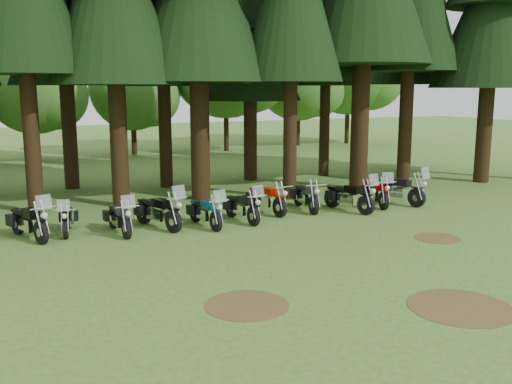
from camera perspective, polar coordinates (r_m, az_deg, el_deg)
ground at (r=15.24m, az=6.36°, el=-6.92°), size 120.00×120.00×0.00m
pine_back_4 at (r=28.42m, az=-0.59°, el=17.92°), size 4.94×4.94×13.78m
decid_3 at (r=37.64m, az=-20.91°, el=9.70°), size 6.12×5.95×7.65m
decid_4 at (r=39.80m, az=-11.84°, el=9.95°), size 5.93×5.76×7.41m
decid_5 at (r=41.34m, az=-2.42°, el=12.74°), size 8.45×8.21×10.56m
decid_6 at (r=45.38m, az=4.75°, el=11.21°), size 7.06×6.86×8.82m
decid_7 at (r=47.71m, az=9.81°, el=12.28°), size 8.44×8.20×10.55m
dirt_patch_0 at (r=12.24m, az=-0.93°, el=-11.24°), size 1.80×1.80×0.01m
dirt_patch_1 at (r=18.28m, az=17.70°, el=-4.41°), size 1.40×1.40×0.01m
dirt_patch_2 at (r=12.86m, az=19.78°, el=-10.78°), size 2.20×2.20×0.01m
motorcycle_0 at (r=18.53m, az=-21.77°, el=-2.88°), size 1.10×2.35×1.51m
motorcycle_1 at (r=18.86m, az=-18.35°, el=-2.70°), size 0.64×2.01×1.26m
motorcycle_2 at (r=18.38m, az=-13.51°, el=-2.63°), size 0.47×2.23×1.40m
motorcycle_3 at (r=18.83m, az=-9.76°, el=-2.03°), size 1.10×2.43×1.56m
motorcycle_4 at (r=18.82m, az=-5.09°, el=-2.09°), size 0.54×2.22×1.39m
motorcycle_5 at (r=19.50m, az=-1.39°, el=-1.60°), size 0.53×2.24×1.41m
motorcycle_6 at (r=20.81m, az=1.07°, el=-0.79°), size 0.47×2.35×0.96m
motorcycle_7 at (r=21.41m, az=4.99°, el=-0.51°), size 0.53×2.33×0.95m
motorcycle_8 at (r=21.39m, az=9.28°, el=-0.55°), size 0.86×2.43×1.53m
motorcycle_9 at (r=22.61m, az=11.89°, el=-0.10°), size 0.87×2.32×1.47m
motorcycle_10 at (r=23.14m, az=14.07°, el=0.14°), size 0.92×2.50×1.58m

